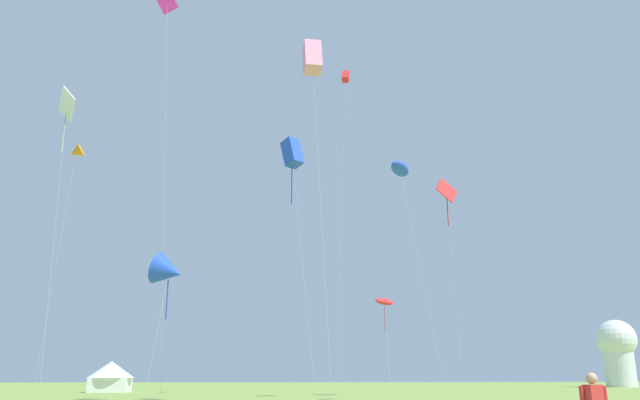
% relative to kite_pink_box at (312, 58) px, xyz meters
% --- Properties ---
extents(kite_pink_box, '(1.47, 2.33, 20.98)m').
position_rel_kite_pink_box_xyz_m(kite_pink_box, '(0.00, 0.00, 0.00)').
color(kite_pink_box, pink).
rests_on(kite_pink_box, ground).
extents(kite_white_diamond, '(1.65, 2.68, 20.43)m').
position_rel_kite_pink_box_xyz_m(kite_white_diamond, '(-15.84, 6.85, -0.94)').
color(kite_white_diamond, white).
rests_on(kite_white_diamond, ground).
extents(kite_red_parafoil, '(2.10, 3.15, 7.48)m').
position_rel_kite_pink_box_xyz_m(kite_red_parafoil, '(6.73, 13.54, -12.77)').
color(kite_red_parafoil, red).
rests_on(kite_red_parafoil, ground).
extents(kite_orange_delta, '(1.84, 2.28, 23.94)m').
position_rel_kite_pink_box_xyz_m(kite_orange_delta, '(-20.97, 27.74, 3.18)').
color(kite_orange_delta, orange).
rests_on(kite_orange_delta, ground).
extents(kite_blue_box, '(2.55, 2.41, 18.60)m').
position_rel_kite_pink_box_xyz_m(kite_blue_box, '(-0.56, 10.08, -2.42)').
color(kite_blue_box, blue).
rests_on(kite_blue_box, ground).
extents(kite_red_box, '(2.07, 3.09, 32.98)m').
position_rel_kite_pink_box_xyz_m(kite_red_box, '(5.92, 26.83, 12.16)').
color(kite_red_box, red).
rests_on(kite_red_box, ground).
extents(kite_blue_parafoil, '(3.94, 4.35, 19.63)m').
position_rel_kite_pink_box_xyz_m(kite_blue_parafoil, '(9.22, 17.51, -0.87)').
color(kite_blue_parafoil, blue).
rests_on(kite_blue_parafoil, ground).
extents(kite_red_diamond, '(2.47, 3.12, 19.58)m').
position_rel_kite_pink_box_xyz_m(kite_red_diamond, '(14.38, 21.04, -1.83)').
color(kite_red_diamond, red).
rests_on(kite_red_diamond, ground).
extents(kite_magenta_diamond, '(2.88, 2.22, 35.20)m').
position_rel_kite_pink_box_xyz_m(kite_magenta_diamond, '(-11.53, 17.93, 13.39)').
color(kite_magenta_diamond, '#E02DA3').
rests_on(kite_magenta_diamond, ground).
extents(kite_blue_delta, '(3.19, 3.48, 10.68)m').
position_rel_kite_pink_box_xyz_m(kite_blue_delta, '(-9.43, 14.11, -10.63)').
color(kite_blue_delta, blue).
rests_on(kite_blue_delta, ground).
extents(festival_tent_left, '(5.08, 5.08, 3.30)m').
position_rel_kite_pink_box_xyz_m(festival_tent_left, '(-18.55, 41.07, -18.03)').
color(festival_tent_left, white).
rests_on(festival_tent_left, ground).
extents(observatory_dome, '(6.40, 6.40, 10.80)m').
position_rel_kite_pink_box_xyz_m(observatory_dome, '(56.78, 68.34, -13.84)').
color(observatory_dome, white).
rests_on(observatory_dome, ground).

